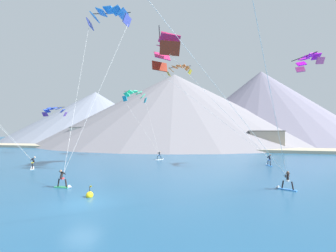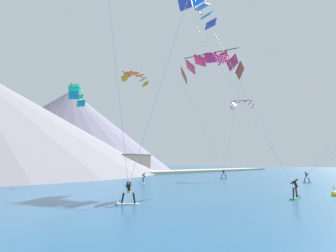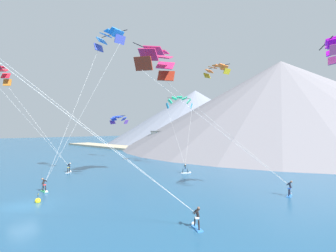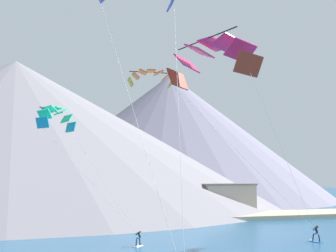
% 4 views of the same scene
% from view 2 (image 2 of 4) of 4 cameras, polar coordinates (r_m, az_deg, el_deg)
% --- Properties ---
extents(kitesurfer_near_lead, '(1.72, 1.18, 1.70)m').
position_cam_2_polar(kitesurfer_near_lead, '(44.46, 27.77, -10.27)').
color(kitesurfer_near_lead, '#337FDB').
rests_on(kitesurfer_near_lead, ground).
extents(kitesurfer_near_trail, '(1.42, 1.60, 1.61)m').
position_cam_2_polar(kitesurfer_near_trail, '(39.06, -5.41, -11.63)').
color(kitesurfer_near_trail, white).
rests_on(kitesurfer_near_trail, ground).
extents(kitesurfer_mid_center, '(0.79, 1.79, 1.79)m').
position_cam_2_polar(kitesurfer_mid_center, '(51.31, 11.81, -10.53)').
color(kitesurfer_mid_center, '#337FDB').
rests_on(kitesurfer_mid_center, ground).
extents(kitesurfer_far_left, '(1.74, 0.60, 1.73)m').
position_cam_2_polar(kitesurfer_far_left, '(24.66, 26.10, -12.77)').
color(kitesurfer_far_left, '#33B266').
rests_on(kitesurfer_far_left, ground).
extents(kitesurfer_far_right, '(1.49, 1.53, 1.76)m').
position_cam_2_polar(kitesurfer_far_right, '(19.29, -9.23, -14.93)').
color(kitesurfer_far_right, white).
rests_on(kitesurfer_far_right, ground).
extents(parafoil_kite_near_trail, '(9.54, 9.08, 12.84)m').
position_cam_2_polar(parafoil_kite_near_trail, '(40.99, -19.23, 6.68)').
color(parafoil_kite_near_trail, '#1A92B5').
extents(parafoil_kite_mid_center, '(17.11, 10.97, 16.57)m').
position_cam_2_polar(parafoil_kite_mid_center, '(38.04, 9.38, 12.97)').
color(parafoil_kite_mid_center, maroon).
extents(parafoil_kite_far_left, '(6.03, 10.15, 20.27)m').
position_cam_2_polar(parafoil_kite_far_left, '(33.02, 6.57, 24.18)').
color(parafoil_kite_far_left, '#3B4AB1').
extents(parafoil_kite_distant_high_outer, '(3.03, 4.73, 1.98)m').
position_cam_2_polar(parafoil_kite_distant_high_outer, '(55.82, 15.79, 4.73)').
color(parafoil_kite_distant_high_outer, '#A83D7A').
extents(parafoil_kite_distant_mid_solo, '(5.21, 1.93, 1.91)m').
position_cam_2_polar(parafoil_kite_distant_mid_solo, '(46.90, -7.16, 10.55)').
color(parafoil_kite_distant_mid_solo, '#A99517').
extents(race_marker_buoy, '(0.56, 0.56, 1.02)m').
position_cam_2_polar(race_marker_buoy, '(28.09, 32.49, -12.39)').
color(race_marker_buoy, yellow).
rests_on(race_marker_buoy, ground).
extents(shoreline_strip, '(180.00, 10.00, 0.70)m').
position_cam_2_polar(shoreline_strip, '(59.04, -20.27, -10.06)').
color(shoreline_strip, '#BCAD8E').
rests_on(shoreline_strip, ground).
extents(shore_building_promenade_mid, '(9.27, 4.71, 5.39)m').
position_cam_2_polar(shore_building_promenade_mid, '(75.18, -7.47, -8.17)').
color(shore_building_promenade_mid, '#A89E8E').
rests_on(shore_building_promenade_mid, ground).
extents(shore_building_quay_west, '(5.89, 5.55, 4.47)m').
position_cam_2_polar(shore_building_quay_west, '(63.20, -20.12, -8.19)').
color(shore_building_quay_west, beige).
rests_on(shore_building_quay_west, ground).
extents(shore_building_old_town, '(8.81, 4.24, 7.10)m').
position_cam_2_polar(shore_building_old_town, '(59.18, -31.91, -6.22)').
color(shore_building_old_town, '#A89E8E').
rests_on(shore_building_old_town, ground).
extents(mountain_peak_west_ridge, '(89.64, 89.64, 35.17)m').
position_cam_2_polar(mountain_peak_west_ridge, '(123.01, -20.72, -0.72)').
color(mountain_peak_west_ridge, slate).
rests_on(mountain_peak_west_ridge, ground).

